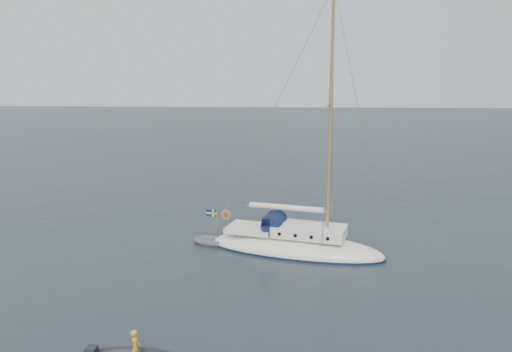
{
  "coord_description": "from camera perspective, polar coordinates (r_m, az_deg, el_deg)",
  "views": [
    {
      "loc": [
        -0.59,
        -26.99,
        9.52
      ],
      "look_at": [
        -2.72,
        0.0,
        4.28
      ],
      "focal_mm": 35.0,
      "sensor_mm": 36.0,
      "label": 1
    }
  ],
  "objects": [
    {
      "name": "sailboat",
      "position": [
        28.11,
        4.58,
        -6.47
      ],
      "size": [
        10.41,
        3.12,
        14.83
      ],
      "rotation": [
        0.0,
        0.0,
        -0.24
      ],
      "color": "white",
      "rests_on": "ground"
    },
    {
      "name": "dinghy",
      "position": [
        29.73,
        -4.91,
        -7.44
      ],
      "size": [
        2.54,
        1.14,
        0.36
      ],
      "rotation": [
        0.0,
        0.0,
        -0.26
      ],
      "color": "#55555A",
      "rests_on": "ground"
    },
    {
      "name": "ground",
      "position": [
        28.63,
        5.5,
        -8.52
      ],
      "size": [
        300.0,
        300.0,
        0.0
      ],
      "primitive_type": "plane",
      "color": "black",
      "rests_on": "ground"
    }
  ]
}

